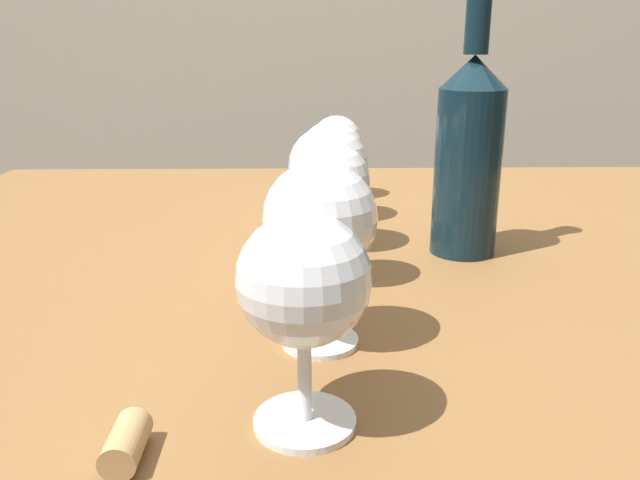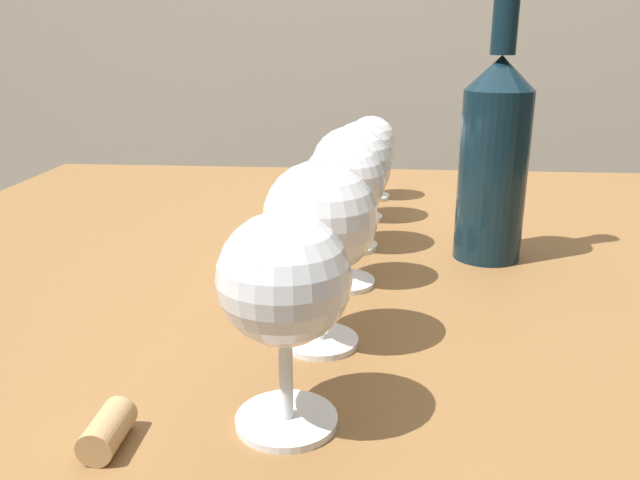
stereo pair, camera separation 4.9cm
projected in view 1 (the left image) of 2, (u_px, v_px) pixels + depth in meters
name	position (u px, v px, depth m)	size (l,w,h in m)	color
dining_table	(358.00, 318.00, 0.77)	(1.21, 0.95, 0.72)	brown
wine_glass_cabernet	(304.00, 286.00, 0.38)	(0.08, 0.08, 0.14)	white
wine_glass_chardonnay	(320.00, 221.00, 0.48)	(0.09, 0.09, 0.15)	white
wine_glass_port	(329.00, 187.00, 0.61)	(0.08, 0.08, 0.14)	white
wine_glass_empty	(328.00, 169.00, 0.72)	(0.09, 0.09, 0.14)	white
wine_glass_merlot	(332.00, 155.00, 0.84)	(0.08, 0.08, 0.13)	white
wine_glass_pinot	(336.00, 143.00, 0.95)	(0.07, 0.07, 0.12)	white
wine_bottle	(469.00, 150.00, 0.70)	(0.07, 0.07, 0.31)	#0F232D
cork	(126.00, 443.00, 0.37)	(0.02, 0.02, 0.04)	tan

